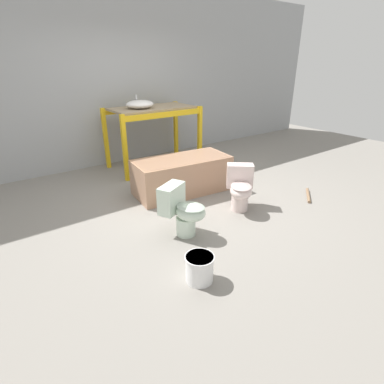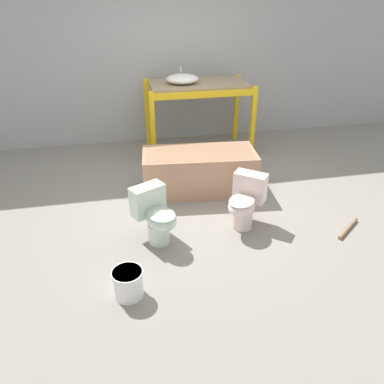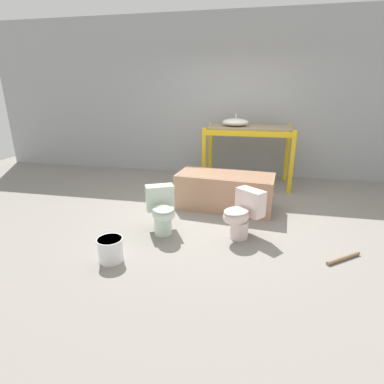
{
  "view_description": "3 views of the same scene",
  "coord_description": "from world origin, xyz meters",
  "px_view_note": "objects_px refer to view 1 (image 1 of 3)",
  "views": [
    {
      "loc": [
        -2.3,
        -3.38,
        1.89
      ],
      "look_at": [
        -0.38,
        -0.75,
        0.46
      ],
      "focal_mm": 28.0,
      "sensor_mm": 36.0,
      "label": 1
    },
    {
      "loc": [
        -0.88,
        -4.14,
        2.4
      ],
      "look_at": [
        -0.2,
        -0.85,
        0.56
      ],
      "focal_mm": 35.0,
      "sensor_mm": 36.0,
      "label": 2
    },
    {
      "loc": [
        0.51,
        -4.21,
        1.76
      ],
      "look_at": [
        -0.21,
        -0.71,
        0.54
      ],
      "focal_mm": 28.0,
      "sensor_mm": 36.0,
      "label": 3
    }
  ],
  "objects_px": {
    "bathtub_main": "(182,173)",
    "bucket_white": "(199,268)",
    "toilet_far": "(240,187)",
    "toilet_near": "(182,210)",
    "sink_basin": "(140,104)"
  },
  "relations": [
    {
      "from": "toilet_far",
      "to": "sink_basin",
      "type": "bearing_deg",
      "value": 136.08
    },
    {
      "from": "bucket_white",
      "to": "bathtub_main",
      "type": "bearing_deg",
      "value": 60.07
    },
    {
      "from": "toilet_far",
      "to": "bucket_white",
      "type": "relative_size",
      "value": 2.19
    },
    {
      "from": "bathtub_main",
      "to": "bucket_white",
      "type": "distance_m",
      "value": 2.09
    },
    {
      "from": "bathtub_main",
      "to": "bucket_white",
      "type": "height_order",
      "value": "bathtub_main"
    },
    {
      "from": "toilet_near",
      "to": "bucket_white",
      "type": "bearing_deg",
      "value": -140.61
    },
    {
      "from": "toilet_near",
      "to": "bathtub_main",
      "type": "bearing_deg",
      "value": 29.07
    },
    {
      "from": "sink_basin",
      "to": "toilet_far",
      "type": "height_order",
      "value": "sink_basin"
    },
    {
      "from": "bathtub_main",
      "to": "toilet_near",
      "type": "bearing_deg",
      "value": -118.2
    },
    {
      "from": "sink_basin",
      "to": "bathtub_main",
      "type": "bearing_deg",
      "value": -91.32
    },
    {
      "from": "toilet_near",
      "to": "bucket_white",
      "type": "distance_m",
      "value": 0.87
    },
    {
      "from": "bathtub_main",
      "to": "toilet_far",
      "type": "bearing_deg",
      "value": -66.09
    },
    {
      "from": "toilet_near",
      "to": "bucket_white",
      "type": "relative_size",
      "value": 2.2
    },
    {
      "from": "sink_basin",
      "to": "bucket_white",
      "type": "height_order",
      "value": "sink_basin"
    },
    {
      "from": "sink_basin",
      "to": "bucket_white",
      "type": "bearing_deg",
      "value": -108.81
    }
  ]
}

